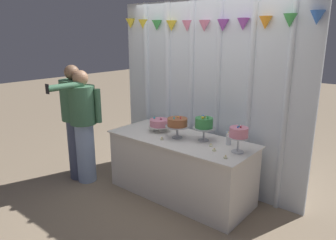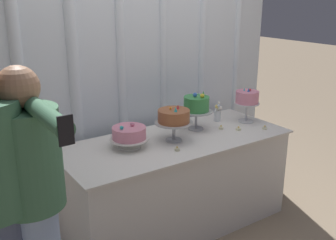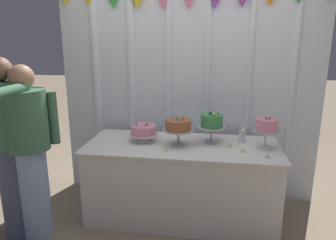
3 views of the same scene
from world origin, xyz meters
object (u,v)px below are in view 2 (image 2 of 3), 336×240
at_px(cake_display_rightmost, 247,99).
at_px(tealight_near_left, 221,128).
at_px(cake_display_midleft, 174,118).
at_px(cake_display_midright, 196,105).
at_px(cake_table, 176,183).
at_px(tealight_far_left, 177,149).
at_px(guest_man_pink_jacket, 32,204).
at_px(cake_display_leftmost, 129,134).
at_px(tealight_near_right, 238,129).
at_px(flower_vase, 218,112).
at_px(tealight_far_right, 265,128).

xyz_separation_m(cake_display_rightmost, tealight_near_left, (-0.33, -0.03, -0.21)).
bearing_deg(cake_display_midleft, cake_display_midright, 20.57).
bearing_deg(cake_table, tealight_far_left, -123.17).
height_order(cake_display_midright, guest_man_pink_jacket, guest_man_pink_jacket).
relative_size(cake_table, tealight_far_left, 47.70).
bearing_deg(tealight_far_left, cake_display_leftmost, 135.95).
relative_size(cake_display_rightmost, tealight_far_left, 8.04).
relative_size(cake_display_rightmost, tealight_near_right, 7.04).
distance_m(cake_display_midleft, tealight_far_left, 0.28).
bearing_deg(cake_table, flower_vase, 16.03).
relative_size(cake_display_midright, tealight_near_right, 7.36).
height_order(cake_display_leftmost, cake_display_rightmost, cake_display_rightmost).
xyz_separation_m(cake_display_leftmost, guest_man_pink_jacket, (-0.90, -0.58, -0.03)).
bearing_deg(cake_display_leftmost, tealight_near_left, -4.64).
bearing_deg(tealight_near_right, cake_display_leftmost, 169.92).
xyz_separation_m(cake_display_midright, tealight_far_left, (-0.42, -0.31, -0.21)).
relative_size(flower_vase, tealight_near_right, 4.02).
bearing_deg(cake_display_midleft, tealight_far_right, -14.66).
xyz_separation_m(cake_table, flower_vase, (0.59, 0.17, 0.48)).
xyz_separation_m(cake_display_leftmost, flower_vase, (1.00, 0.12, -0.03)).
distance_m(cake_table, guest_man_pink_jacket, 1.49).
height_order(tealight_far_left, guest_man_pink_jacket, guest_man_pink_jacket).
bearing_deg(flower_vase, tealight_near_left, -123.04).
bearing_deg(tealight_far_right, cake_display_midleft, 165.34).
bearing_deg(guest_man_pink_jacket, tealight_far_right, 7.99).
distance_m(cake_display_leftmost, cake_display_rightmost, 1.21).
xyz_separation_m(tealight_near_left, tealight_far_right, (0.32, -0.22, -0.00)).
xyz_separation_m(tealight_far_left, guest_man_pink_jacket, (-1.17, -0.32, 0.07)).
distance_m(cake_display_midleft, cake_display_midright, 0.34).
xyz_separation_m(cake_table, cake_display_leftmost, (-0.40, 0.05, 0.51)).
bearing_deg(cake_display_leftmost, cake_table, -7.02).
distance_m(cake_display_rightmost, tealight_far_left, 0.98).
distance_m(tealight_far_left, tealight_far_right, 0.92).
bearing_deg(cake_display_leftmost, tealight_far_left, -44.05).
bearing_deg(cake_display_leftmost, cake_display_midleft, -10.97).
bearing_deg(tealight_far_left, cake_table, 56.83).
bearing_deg(cake_table, guest_man_pink_jacket, -157.96).
height_order(cake_display_leftmost, cake_display_midleft, cake_display_midleft).
bearing_deg(guest_man_pink_jacket, cake_display_rightmost, 14.40).
xyz_separation_m(flower_vase, tealight_far_right, (0.19, -0.41, -0.07)).
relative_size(cake_display_midright, tealight_far_right, 7.96).
xyz_separation_m(cake_display_midright, tealight_near_right, (0.29, -0.22, -0.21)).
distance_m(cake_display_rightmost, guest_man_pink_jacket, 2.18).
xyz_separation_m(tealight_far_left, tealight_near_left, (0.60, 0.19, 0.00)).
bearing_deg(cake_display_rightmost, flower_vase, 142.49).
xyz_separation_m(cake_display_leftmost, tealight_near_right, (0.98, -0.17, -0.10)).
distance_m(cake_table, tealight_near_right, 0.72).
bearing_deg(tealight_near_left, cake_display_rightmost, 5.50).
distance_m(cake_display_rightmost, tealight_near_left, 0.39).
distance_m(tealight_near_left, tealight_far_right, 0.38).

